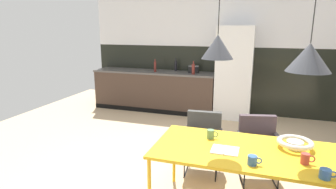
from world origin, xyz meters
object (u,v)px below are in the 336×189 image
cooking_pot (193,69)px  bottle_vinegar_dark (155,66)px  mug_tall_blue (306,159)px  dining_table (253,154)px  mug_glass_clear (211,134)px  open_book (225,150)px  bottle_oil_tall (176,66)px  refrigerator_column (234,73)px  mug_dark_espresso (253,160)px  armchair_head_of_table (259,140)px  mug_wide_latte (326,174)px  bottle_spice_small (193,69)px  armchair_corner_seat (203,135)px  fruit_bowl (295,143)px  pendant_lamp_over_table_far (309,57)px  pendant_lamp_over_table_near (218,47)px

cooking_pot → bottle_vinegar_dark: 0.87m
mug_tall_blue → dining_table: bearing=162.5°
mug_glass_clear → cooking_pot: size_ratio=0.51×
open_book → bottle_oil_tall: 3.89m
mug_glass_clear → mug_tall_blue: 0.94m
refrigerator_column → mug_tall_blue: (0.93, -3.45, -0.18)m
refrigerator_column → cooking_pot: bearing=174.9°
open_book → mug_dark_espresso: size_ratio=2.09×
refrigerator_column → mug_tall_blue: size_ratio=16.32×
armchair_head_of_table → mug_glass_clear: (-0.50, -0.65, 0.26)m
mug_glass_clear → bottle_vinegar_dark: bearing=120.4°
mug_wide_latte → bottle_spice_small: (-1.89, 3.51, 0.26)m
armchair_corner_seat → cooking_pot: size_ratio=3.29×
fruit_bowl → pendant_lamp_over_table_far: (0.00, -0.20, 0.86)m
mug_wide_latte → open_book: bearing=161.8°
mug_tall_blue → bottle_spice_small: 3.74m
armchair_head_of_table → open_book: 0.99m
cooking_pot → bottle_oil_tall: (-0.43, 0.07, 0.05)m
pendant_lamp_over_table_far → dining_table: bearing=176.7°
mug_tall_blue → cooking_pot: 3.98m
mug_wide_latte → bottle_spice_small: bearing=118.3°
armchair_head_of_table → bottle_vinegar_dark: (-2.29, 2.42, 0.51)m
fruit_bowl → mug_dark_espresso: size_ratio=2.79×
refrigerator_column → mug_dark_espresso: bearing=-82.2°
mug_tall_blue → bottle_vinegar_dark: 4.31m
fruit_bowl → pendant_lamp_over_table_near: size_ratio=0.26×
armchair_head_of_table → mug_tall_blue: bearing=98.2°
mug_glass_clear → mug_tall_blue: same height
refrigerator_column → pendant_lamp_over_table_far: pendant_lamp_over_table_far is taller
refrigerator_column → cooking_pot: (-0.89, 0.08, 0.02)m
dining_table → bottle_vinegar_dark: bearing=124.7°
bottle_vinegar_dark → refrigerator_column: bearing=2.4°
open_book → pendant_lamp_over_table_far: size_ratio=0.19×
armchair_corner_seat → pendant_lamp_over_table_near: pendant_lamp_over_table_near is taller
mug_wide_latte → pendant_lamp_over_table_near: bearing=159.2°
cooking_pot → pendant_lamp_over_table_near: bearing=-73.6°
pendant_lamp_over_table_near → pendant_lamp_over_table_far: (0.77, -0.02, -0.07)m
armchair_corner_seat → bottle_vinegar_dark: bottle_vinegar_dark is taller
armchair_head_of_table → mug_wide_latte: bearing=99.3°
mug_tall_blue → bottle_vinegar_dark: size_ratio=0.41×
fruit_bowl → bottle_vinegar_dark: bottle_vinegar_dark is taller
pendant_lamp_over_table_far → bottle_spice_small: bearing=118.5°
dining_table → mug_tall_blue: size_ratio=16.34×
dining_table → armchair_corner_seat: (-0.65, 0.82, -0.20)m
mug_tall_blue → refrigerator_column: bearing=105.1°
open_book → bottle_spice_small: bottle_spice_small is taller
armchair_corner_seat → fruit_bowl: bearing=143.3°
mug_tall_blue → mug_wide_latte: bearing=-62.5°
cooking_pot → pendant_lamp_over_table_far: pendant_lamp_over_table_far is taller
dining_table → mug_dark_espresso: 0.31m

